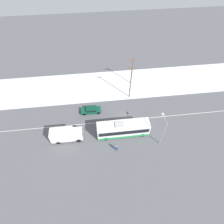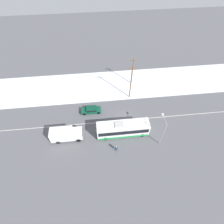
{
  "view_description": "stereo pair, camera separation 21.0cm",
  "coord_description": "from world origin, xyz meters",
  "px_view_note": "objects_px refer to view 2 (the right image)",
  "views": [
    {
      "loc": [
        -5.75,
        -23.04,
        32.02
      ],
      "look_at": [
        -2.9,
        1.58,
        1.4
      ],
      "focal_mm": 28.0,
      "sensor_mm": 36.0,
      "label": 1
    },
    {
      "loc": [
        -5.54,
        -23.06,
        32.02
      ],
      "look_at": [
        -2.9,
        1.58,
        1.4
      ],
      "focal_mm": 28.0,
      "sensor_mm": 36.0,
      "label": 2
    }
  ],
  "objects_px": {
    "box_truck": "(66,134)",
    "utility_pole_snowlot": "(132,71)",
    "pedestrian_at_stop": "(116,148)",
    "streetlamp": "(163,129)",
    "sedan_car": "(91,110)",
    "city_bus": "(123,129)",
    "utility_pole_roadside": "(131,82)"
  },
  "relations": [
    {
      "from": "box_truck",
      "to": "utility_pole_snowlot",
      "type": "relative_size",
      "value": 0.83
    },
    {
      "from": "box_truck",
      "to": "utility_pole_snowlot",
      "type": "xyz_separation_m",
      "value": [
        16.4,
        15.56,
        2.45
      ]
    },
    {
      "from": "pedestrian_at_stop",
      "to": "streetlamp",
      "type": "distance_m",
      "value": 9.63
    },
    {
      "from": "box_truck",
      "to": "pedestrian_at_stop",
      "type": "relative_size",
      "value": 3.8
    },
    {
      "from": "box_truck",
      "to": "pedestrian_at_stop",
      "type": "height_order",
      "value": "box_truck"
    },
    {
      "from": "sedan_car",
      "to": "utility_pole_snowlot",
      "type": "height_order",
      "value": "utility_pole_snowlot"
    },
    {
      "from": "box_truck",
      "to": "pedestrian_at_stop",
      "type": "distance_m",
      "value": 10.65
    },
    {
      "from": "city_bus",
      "to": "sedan_car",
      "type": "relative_size",
      "value": 2.35
    },
    {
      "from": "utility_pole_snowlot",
      "to": "pedestrian_at_stop",
      "type": "bearing_deg",
      "value": -108.46
    },
    {
      "from": "city_bus",
      "to": "box_truck",
      "type": "height_order",
      "value": "city_bus"
    },
    {
      "from": "utility_pole_roadside",
      "to": "utility_pole_snowlot",
      "type": "height_order",
      "value": "utility_pole_roadside"
    },
    {
      "from": "sedan_car",
      "to": "utility_pole_snowlot",
      "type": "bearing_deg",
      "value": -141.24
    },
    {
      "from": "pedestrian_at_stop",
      "to": "sedan_car",
      "type": "bearing_deg",
      "value": 113.64
    },
    {
      "from": "box_truck",
      "to": "sedan_car",
      "type": "bearing_deg",
      "value": 51.41
    },
    {
      "from": "box_truck",
      "to": "streetlamp",
      "type": "xyz_separation_m",
      "value": [
        18.88,
        -2.71,
        2.76
      ]
    },
    {
      "from": "utility_pole_roadside",
      "to": "utility_pole_snowlot",
      "type": "distance_m",
      "value": 5.32
    },
    {
      "from": "city_bus",
      "to": "pedestrian_at_stop",
      "type": "distance_m",
      "value": 4.26
    },
    {
      "from": "pedestrian_at_stop",
      "to": "utility_pole_roadside",
      "type": "height_order",
      "value": "utility_pole_roadside"
    },
    {
      "from": "box_truck",
      "to": "sedan_car",
      "type": "height_order",
      "value": "box_truck"
    },
    {
      "from": "box_truck",
      "to": "pedestrian_at_stop",
      "type": "bearing_deg",
      "value": -21.27
    },
    {
      "from": "streetlamp",
      "to": "sedan_car",
      "type": "bearing_deg",
      "value": 145.39
    },
    {
      "from": "box_truck",
      "to": "sedan_car",
      "type": "relative_size",
      "value": 1.41
    },
    {
      "from": "streetlamp",
      "to": "utility_pole_roadside",
      "type": "distance_m",
      "value": 13.75
    },
    {
      "from": "city_bus",
      "to": "sedan_car",
      "type": "distance_m",
      "value": 9.36
    },
    {
      "from": "utility_pole_snowlot",
      "to": "sedan_car",
      "type": "bearing_deg",
      "value": -141.24
    },
    {
      "from": "streetlamp",
      "to": "box_truck",
      "type": "bearing_deg",
      "value": 171.84
    },
    {
      "from": "box_truck",
      "to": "utility_pole_snowlot",
      "type": "distance_m",
      "value": 22.73
    },
    {
      "from": "city_bus",
      "to": "pedestrian_at_stop",
      "type": "xyz_separation_m",
      "value": [
        -1.82,
        -3.78,
        -0.7
      ]
    },
    {
      "from": "streetlamp",
      "to": "utility_pole_snowlot",
      "type": "bearing_deg",
      "value": 97.73
    },
    {
      "from": "box_truck",
      "to": "utility_pole_roadside",
      "type": "bearing_deg",
      "value": 34.88
    },
    {
      "from": "box_truck",
      "to": "streetlamp",
      "type": "distance_m",
      "value": 19.27
    },
    {
      "from": "pedestrian_at_stop",
      "to": "utility_pole_roadside",
      "type": "distance_m",
      "value": 15.71
    }
  ]
}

